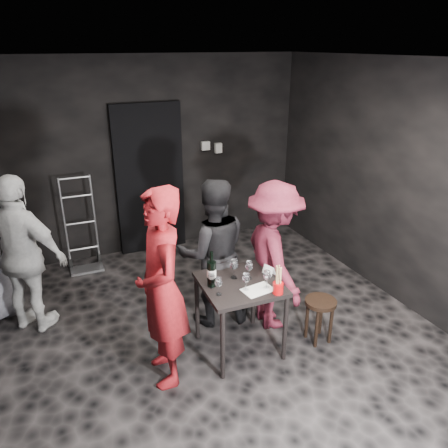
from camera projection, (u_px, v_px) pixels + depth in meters
name	position (u px, v px, depth m)	size (l,w,h in m)	color
floor	(219.00, 342.00, 4.44)	(4.50, 5.00, 0.02)	black
ceiling	(217.00, 59.00, 3.40)	(4.50, 5.00, 0.02)	silver
wall_back	(147.00, 158.00, 6.03)	(4.50, 0.04, 2.70)	black
wall_right	(407.00, 188.00, 4.76)	(0.04, 5.00, 2.70)	black
doorway	(150.00, 180.00, 6.10)	(0.95, 0.10, 2.10)	black
wallbox_upper	(205.00, 146.00, 6.27)	(0.12, 0.06, 0.12)	#B7B7B2
wallbox_lower	(218.00, 148.00, 6.36)	(0.10, 0.06, 0.14)	#B7B7B2
hand_truck	(84.00, 252.00, 5.84)	(0.42, 0.35, 1.27)	#B2B2B7
tasting_table	(240.00, 291.00, 4.11)	(0.72, 0.72, 0.75)	black
stool	(320.00, 309.00, 4.34)	(0.31, 0.31, 0.47)	black
server_red	(160.00, 270.00, 3.61)	(0.79, 0.52, 2.16)	#A3181E
woman_black	(213.00, 248.00, 4.51)	(0.83, 0.45, 1.70)	black
man_maroon	(274.00, 252.00, 4.45)	(1.08, 0.50, 1.68)	maroon
bystander_cream	(22.00, 247.00, 4.34)	(1.11, 0.53, 1.89)	silver
tasting_mat	(258.00, 290.00, 3.95)	(0.28, 0.19, 0.00)	white
wine_glass_a	(219.00, 285.00, 3.84)	(0.07, 0.07, 0.18)	white
wine_glass_b	(212.00, 279.00, 3.96)	(0.07, 0.07, 0.18)	white
wine_glass_c	(234.00, 268.00, 4.11)	(0.08, 0.08, 0.21)	white
wine_glass_d	(246.00, 281.00, 3.91)	(0.07, 0.07, 0.18)	white
wine_glass_e	(267.00, 278.00, 3.95)	(0.07, 0.07, 0.19)	white
wine_glass_f	(249.00, 269.00, 4.11)	(0.07, 0.07, 0.20)	white
wine_bottle	(212.00, 273.00, 3.97)	(0.08, 0.08, 0.35)	black
breadstick_cup	(278.00, 280.00, 3.85)	(0.09, 0.09, 0.29)	#BD080A
reserved_card	(268.00, 270.00, 4.20)	(0.07, 0.12, 0.09)	white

